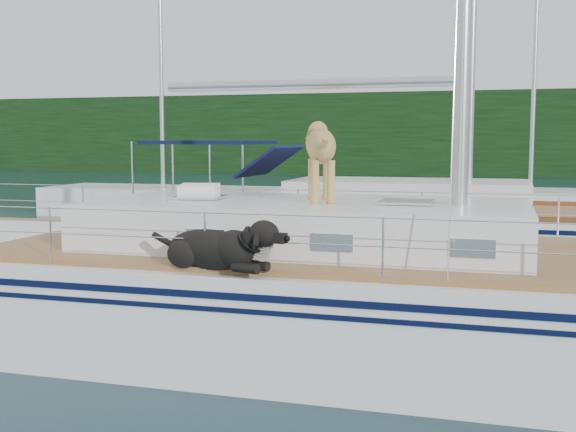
% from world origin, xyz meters
% --- Properties ---
extents(ground, '(120.00, 120.00, 0.00)m').
position_xyz_m(ground, '(0.00, 0.00, 0.00)').
color(ground, black).
rests_on(ground, ground).
extents(tree_line, '(90.00, 3.00, 6.00)m').
position_xyz_m(tree_line, '(0.00, 45.00, 3.00)').
color(tree_line, black).
rests_on(tree_line, ground).
extents(shore_bank, '(92.00, 1.00, 1.20)m').
position_xyz_m(shore_bank, '(0.00, 46.20, 0.60)').
color(shore_bank, '#595147').
rests_on(shore_bank, ground).
extents(main_sailboat, '(12.00, 4.00, 14.01)m').
position_xyz_m(main_sailboat, '(0.10, -0.01, 0.68)').
color(main_sailboat, white).
rests_on(main_sailboat, ground).
extents(neighbor_sailboat, '(11.00, 3.50, 13.30)m').
position_xyz_m(neighbor_sailboat, '(0.14, 6.56, 0.63)').
color(neighbor_sailboat, white).
rests_on(neighbor_sailboat, ground).
extents(bg_boat_west, '(8.00, 3.00, 11.65)m').
position_xyz_m(bg_boat_west, '(-8.00, 14.00, 0.45)').
color(bg_boat_west, white).
rests_on(bg_boat_west, ground).
extents(bg_boat_center, '(7.20, 3.00, 11.65)m').
position_xyz_m(bg_boat_center, '(4.00, 16.00, 0.45)').
color(bg_boat_center, white).
rests_on(bg_boat_center, ground).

